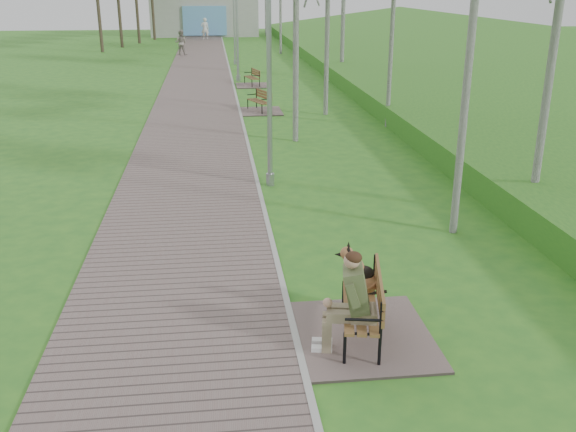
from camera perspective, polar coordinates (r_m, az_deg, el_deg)
The scene contains 14 objects.
ground at distance 14.74m, azimuth -2.24°, elevation 0.90°, with size 120.00×120.00×0.00m, color #2C6B23.
walkway at distance 35.71m, azimuth -7.93°, elevation 12.12°, with size 3.50×67.00×0.04m, color #72605C.
kerb at distance 35.72m, azimuth -5.06°, elevation 12.24°, with size 0.10×67.00×0.05m, color #999993.
embankment at distance 36.63m, azimuth 14.56°, elevation 11.85°, with size 14.00×70.00×1.60m, color #4B9129.
building_north at distance 64.92m, azimuth -7.42°, elevation 17.39°, with size 10.00×5.20×4.00m.
bench_main at distance 9.22m, azimuth 6.18°, elevation -8.18°, with size 1.97×2.19×1.72m.
bench_second at distance 25.75m, azimuth -2.56°, elevation 9.65°, with size 1.68×1.87×1.03m.
bench_third at distance 32.48m, azimuth -3.21°, elevation 11.79°, with size 1.63×1.82×1.00m.
lamp_post_near at distance 15.68m, azimuth -1.67°, elevation 11.55°, with size 0.21×0.21×5.38m.
lamp_post_second at distance 33.86m, azimuth -4.55°, elevation 16.18°, with size 0.21×0.21×5.52m.
lamp_post_third at distance 41.18m, azimuth -4.80°, elevation 16.46°, with size 0.19×0.19×4.92m.
lamp_post_far at distance 63.84m, azimuth -5.74°, elevation 17.83°, with size 0.20×0.20×5.26m.
pedestrian_near at distance 59.99m, azimuth -7.39°, elevation 16.18°, with size 0.69×0.45×1.89m, color silver.
pedestrian_far at distance 47.03m, azimuth -9.50°, elevation 14.95°, with size 0.84×0.65×1.73m, color gray.
Camera 1 is at (-1.05, -13.88, 4.83)m, focal length 40.00 mm.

